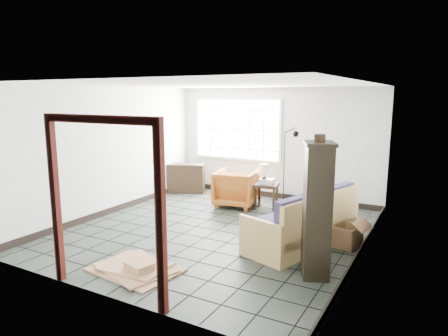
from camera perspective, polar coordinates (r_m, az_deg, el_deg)
The scene contains 15 objects.
ground at distance 7.34m, azimuth -0.96°, elevation -8.90°, with size 5.50×5.50×0.00m, color black.
room_shell at distance 6.99m, azimuth -0.88°, elevation 4.27°, with size 5.02×5.52×2.61m.
window_panel at distance 9.81m, azimuth 1.85°, elevation 5.55°, with size 2.32×0.08×1.52m.
doorway_trim at distance 4.90m, azimuth -17.01°, elevation -2.35°, with size 1.80×0.08×2.20m.
futon_sofa at distance 6.67m, azimuth 11.59°, elevation -8.01°, with size 1.41×2.28×0.95m.
armchair at distance 8.82m, azimuth 1.73°, elevation -2.63°, with size 0.85×0.80×0.88m, color #915615.
side_table at distance 8.69m, azimuth 6.10°, elevation -2.85°, with size 0.58×0.58×0.54m.
table_lamp at distance 8.61m, azimuth 5.78°, elevation -0.27°, with size 0.34×0.34×0.43m.
projector at distance 8.65m, azimuth 6.14°, elevation -1.90°, with size 0.32×0.27×0.11m.
floor_lamp at distance 9.01m, azimuth 9.29°, elevation 0.68°, with size 0.50×0.31×1.74m.
console_shelf at distance 10.10m, azimuth -5.49°, elevation -1.45°, with size 1.00×0.70×0.73m.
tall_shelf at distance 5.45m, azimuth 13.15°, elevation -5.77°, with size 0.55×0.61×1.83m.
pot at distance 5.20m, azimuth 13.53°, elevation 4.15°, with size 0.17×0.17×0.11m.
open_box at distance 6.89m, azimuth 16.59°, elevation -9.13°, with size 0.92×0.60×0.48m.
cardboard_pile at distance 5.87m, azimuth -12.45°, elevation -13.75°, with size 1.29×1.06×0.18m.
Camera 1 is at (3.47, -6.00, 2.42)m, focal length 32.00 mm.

